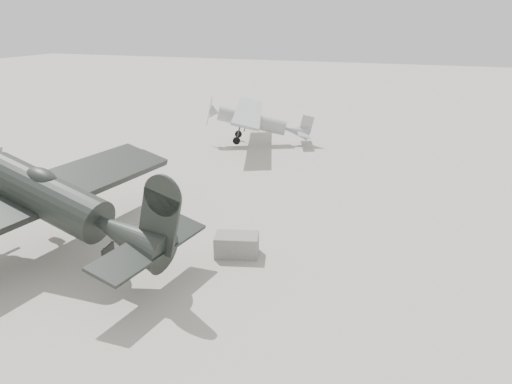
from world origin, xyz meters
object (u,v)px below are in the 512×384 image
lowwing_monoplane (55,202)px  sign_board (109,257)px  highwing_monoplane (256,119)px  equipment_block (237,245)px

lowwing_monoplane → sign_board: lowwing_monoplane is taller
highwing_monoplane → equipment_block: highwing_monoplane is taller
lowwing_monoplane → equipment_block: 6.66m
lowwing_monoplane → highwing_monoplane: bearing=94.6°
equipment_block → lowwing_monoplane: bearing=-155.1°
highwing_monoplane → equipment_block: (5.20, -16.42, -1.39)m
highwing_monoplane → lowwing_monoplane: bearing=-110.0°
lowwing_monoplane → highwing_monoplane: 19.12m
lowwing_monoplane → sign_board: 2.79m
lowwing_monoplane → highwing_monoplane: (0.58, 19.10, -0.54)m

